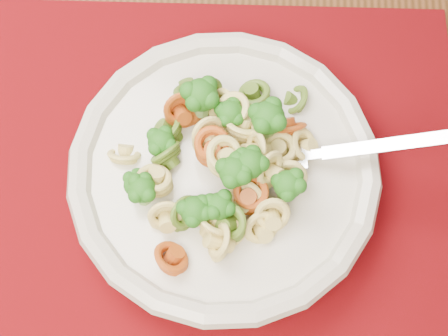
% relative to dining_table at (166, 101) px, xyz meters
% --- Properties ---
extents(dining_table, '(1.78, 1.47, 0.69)m').
position_rel_dining_table_xyz_m(dining_table, '(0.00, 0.00, 0.00)').
color(dining_table, '#5A3219').
rests_on(dining_table, ground).
extents(placemat, '(0.53, 0.48, 0.00)m').
position_rel_dining_table_xyz_m(placemat, '(0.09, -0.07, 0.08)').
color(placemat, '#57030A').
rests_on(placemat, dining_table).
extents(pasta_bowl, '(0.26, 0.26, 0.05)m').
position_rel_dining_table_xyz_m(pasta_bowl, '(0.11, -0.09, 0.11)').
color(pasta_bowl, beige).
rests_on(pasta_bowl, placemat).
extents(pasta_broccoli_heap, '(0.22, 0.22, 0.06)m').
position_rel_dining_table_xyz_m(pasta_broccoli_heap, '(0.11, -0.09, 0.13)').
color(pasta_broccoli_heap, '#EEE076').
rests_on(pasta_broccoli_heap, pasta_bowl).
extents(fork, '(0.18, 0.10, 0.08)m').
position_rel_dining_table_xyz_m(fork, '(0.15, -0.06, 0.13)').
color(fork, silver).
rests_on(fork, pasta_bowl).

